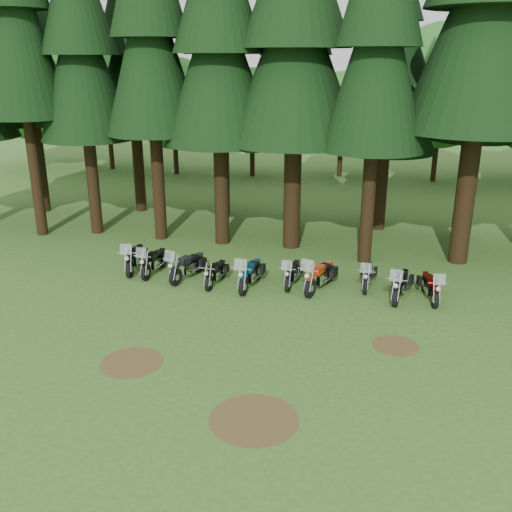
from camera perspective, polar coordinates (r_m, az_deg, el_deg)
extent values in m
plane|color=#325B20|center=(17.92, -0.83, -8.38)|extent=(120.00, 120.00, 0.00)
cylinder|color=black|center=(29.46, -21.29, 8.36)|extent=(0.52, 0.52, 6.77)
cone|color=black|center=(29.08, -22.94, 20.97)|extent=(3.92, 3.92, 8.47)
cylinder|color=black|center=(29.06, -16.03, 7.53)|extent=(0.58, 0.58, 5.53)
cone|color=black|center=(28.52, -17.06, 17.98)|extent=(4.32, 4.32, 6.91)
cylinder|color=black|center=(27.33, -9.77, 7.78)|extent=(0.58, 0.58, 5.99)
cone|color=black|center=(26.81, -10.50, 19.88)|extent=(4.32, 4.32, 7.49)
cylinder|color=black|center=(26.35, -3.49, 7.13)|extent=(0.66, 0.66, 5.57)
cone|color=black|center=(25.76, -3.74, 18.80)|extent=(4.95, 4.95, 6.96)
cylinder|color=black|center=(25.77, 3.66, 6.99)|extent=(0.77, 0.77, 5.70)
cone|color=black|center=(25.18, 3.93, 19.22)|extent=(5.81, 5.81, 7.12)
cylinder|color=black|center=(24.17, 11.17, 5.86)|extent=(0.55, 0.55, 5.71)
cone|color=black|center=(23.55, 12.08, 18.91)|extent=(4.15, 4.15, 7.14)
cylinder|color=black|center=(25.13, 20.30, 6.59)|extent=(0.80, 0.80, 6.62)
cone|color=black|center=(24.66, 22.11, 21.08)|extent=(5.98, 5.98, 8.27)
cylinder|color=black|center=(34.36, -20.90, 9.03)|extent=(0.67, 0.67, 5.87)
cone|color=black|center=(33.93, -22.08, 18.38)|extent=(5.00, 5.00, 7.33)
cylinder|color=black|center=(32.88, -11.69, 9.18)|extent=(0.60, 0.60, 5.53)
cone|color=black|center=(32.40, -12.35, 18.42)|extent=(4.52, 4.52, 6.91)
cylinder|color=black|center=(31.39, -3.29, 9.10)|extent=(0.65, 0.65, 5.55)
cone|color=black|center=(30.90, -3.49, 18.86)|extent=(4.85, 4.85, 6.94)
cylinder|color=black|center=(29.24, 3.72, 8.29)|extent=(0.58, 0.58, 5.52)
cone|color=black|center=(28.70, 3.96, 18.71)|extent=(4.35, 4.35, 6.90)
cylinder|color=black|center=(29.39, 12.39, 7.13)|extent=(0.66, 0.66, 4.70)
cone|color=black|center=(28.82, 13.05, 15.90)|extent=(4.94, 4.94, 5.87)
cone|color=black|center=(28.81, 13.49, 21.39)|extent=(3.95, 3.95, 4.96)
cylinder|color=black|center=(29.31, 20.42, 7.20)|extent=(0.53, 0.53, 5.56)
cone|color=black|center=(28.78, 21.70, 17.61)|extent=(3.94, 3.94, 6.95)
cylinder|color=black|center=(48.90, -21.17, 10.22)|extent=(0.36, 0.36, 3.33)
sphere|color=#21641D|center=(48.49, -21.82, 15.38)|extent=(7.78, 7.78, 7.78)
sphere|color=#21641D|center=(47.08, -20.87, 14.46)|extent=(5.55, 5.55, 5.55)
cylinder|color=black|center=(46.42, -14.30, 10.46)|extent=(0.36, 0.36, 3.29)
sphere|color=#21641D|center=(45.99, -14.77, 15.86)|extent=(7.69, 7.69, 7.69)
sphere|color=#21641D|center=(44.69, -13.60, 14.88)|extent=(5.49, 5.49, 5.49)
cylinder|color=black|center=(43.42, -8.03, 9.95)|extent=(0.36, 0.36, 2.80)
sphere|color=#21641D|center=(42.98, -8.27, 14.86)|extent=(6.53, 6.53, 6.53)
sphere|color=#21641D|center=(41.98, -7.08, 13.92)|extent=(4.67, 4.67, 4.67)
cylinder|color=black|center=(42.26, -0.37, 9.71)|extent=(0.36, 0.36, 2.55)
sphere|color=#21641D|center=(41.83, -0.38, 14.31)|extent=(5.95, 5.95, 5.95)
sphere|color=#21641D|center=(41.03, 0.86, 13.37)|extent=(4.25, 4.25, 4.25)
cylinder|color=black|center=(42.66, 8.39, 9.54)|extent=(0.36, 0.36, 2.47)
sphere|color=#21641D|center=(42.24, 8.62, 13.95)|extent=(5.76, 5.76, 5.76)
sphere|color=#21641D|center=(41.60, 9.92, 13.00)|extent=(4.12, 4.12, 4.12)
cylinder|color=black|center=(42.25, 17.48, 9.50)|extent=(0.36, 0.36, 3.52)
sphere|color=#21641D|center=(41.78, 18.15, 15.84)|extent=(8.21, 8.21, 8.21)
sphere|color=#21641D|center=(41.08, 20.17, 14.43)|extent=(5.87, 5.87, 5.87)
cylinder|color=#4C3D1E|center=(17.09, -12.31, -10.34)|extent=(1.80, 1.80, 0.01)
cylinder|color=#4C3D1E|center=(18.10, 13.76, -8.69)|extent=(1.40, 1.40, 0.01)
cylinder|color=#4C3D1E|center=(14.40, -0.19, -16.01)|extent=(2.20, 2.20, 0.01)
cylinder|color=black|center=(23.19, -12.52, -1.29)|extent=(0.24, 0.72, 0.70)
cylinder|color=black|center=(24.68, -11.52, 0.05)|extent=(0.24, 0.72, 0.70)
cube|color=silver|center=(23.95, -11.99, -0.34)|extent=(0.40, 0.78, 0.36)
cube|color=black|center=(23.60, -12.20, 0.33)|extent=(0.40, 0.62, 0.26)
cube|color=black|center=(24.06, -11.90, 0.62)|extent=(0.40, 0.62, 0.13)
cube|color=silver|center=(22.59, -12.90, 0.67)|extent=(0.46, 0.19, 0.42)
cylinder|color=black|center=(22.77, -10.95, -1.60)|extent=(0.18, 0.68, 0.67)
cylinder|color=black|center=(24.11, -9.37, -0.31)|extent=(0.18, 0.68, 0.67)
cube|color=silver|center=(23.45, -10.10, -0.69)|extent=(0.33, 0.73, 0.35)
cube|color=black|center=(23.13, -10.39, -0.02)|extent=(0.34, 0.58, 0.24)
cube|color=black|center=(23.54, -9.92, 0.25)|extent=(0.34, 0.58, 0.12)
cube|color=silver|center=(22.21, -11.43, 0.31)|extent=(0.44, 0.15, 0.40)
cylinder|color=black|center=(22.05, -8.04, -2.10)|extent=(0.35, 0.71, 0.70)
cylinder|color=black|center=(23.31, -5.69, -0.81)|extent=(0.35, 0.71, 0.70)
cube|color=silver|center=(22.68, -6.77, -1.17)|extent=(0.50, 0.80, 0.36)
cube|color=black|center=(22.36, -7.16, -0.45)|extent=(0.47, 0.65, 0.25)
cube|color=black|center=(22.75, -6.45, -0.18)|extent=(0.47, 0.65, 0.13)
cube|color=silver|center=(21.49, -8.65, -0.03)|extent=(0.46, 0.26, 0.42)
cylinder|color=black|center=(21.44, -4.72, -2.73)|extent=(0.19, 0.62, 0.61)
cylinder|color=black|center=(22.69, -3.42, -1.43)|extent=(0.19, 0.62, 0.61)
cube|color=silver|center=(22.07, -4.02, -1.82)|extent=(0.32, 0.67, 0.31)
cube|color=black|center=(21.77, -4.23, -1.20)|extent=(0.33, 0.53, 0.22)
cube|color=black|center=(22.16, -3.84, -0.92)|extent=(0.33, 0.53, 0.11)
cylinder|color=black|center=(20.95, -1.28, -3.06)|extent=(0.23, 0.73, 0.72)
cylinder|color=black|center=(22.44, 0.08, -1.49)|extent=(0.23, 0.73, 0.72)
cube|color=silver|center=(21.70, -0.53, -1.96)|extent=(0.38, 0.79, 0.37)
cube|color=navy|center=(21.34, -0.74, -1.21)|extent=(0.39, 0.63, 0.26)
cube|color=black|center=(21.80, -0.33, -0.88)|extent=(0.39, 0.63, 0.13)
cube|color=silver|center=(20.31, -1.59, -0.87)|extent=(0.47, 0.19, 0.43)
cylinder|color=black|center=(21.32, 3.23, -2.81)|extent=(0.19, 0.63, 0.62)
cylinder|color=black|center=(22.65, 4.07, -1.47)|extent=(0.19, 0.63, 0.62)
cube|color=silver|center=(22.00, 3.69, -1.87)|extent=(0.32, 0.68, 0.32)
cube|color=black|center=(21.68, 3.59, -1.23)|extent=(0.33, 0.54, 0.23)
cube|color=black|center=(22.09, 3.83, -0.94)|extent=(0.33, 0.54, 0.11)
cube|color=silver|center=(20.76, 3.09, -0.94)|extent=(0.41, 0.15, 0.37)
cylinder|color=black|center=(20.87, 5.43, -3.22)|extent=(0.38, 0.74, 0.73)
cylinder|color=black|center=(22.33, 7.29, -1.75)|extent=(0.38, 0.74, 0.73)
cube|color=silver|center=(21.61, 6.46, -2.16)|extent=(0.54, 0.83, 0.38)
cube|color=red|center=(21.25, 6.23, -1.38)|extent=(0.51, 0.68, 0.27)
cube|color=black|center=(21.70, 6.77, -1.08)|extent=(0.51, 0.68, 0.13)
cube|color=silver|center=(20.23, 5.12, -0.95)|extent=(0.48, 0.28, 0.44)
cylinder|color=black|center=(21.46, 10.89, -3.01)|extent=(0.18, 0.62, 0.61)
cylinder|color=black|center=(22.80, 11.25, -1.68)|extent=(0.18, 0.62, 0.61)
cube|color=silver|center=(22.14, 11.10, -2.08)|extent=(0.31, 0.67, 0.32)
cube|color=black|center=(21.82, 11.10, -1.46)|extent=(0.32, 0.53, 0.22)
cube|color=black|center=(22.24, 11.20, -1.17)|extent=(0.32, 0.53, 0.11)
cube|color=silver|center=(20.90, 10.96, -1.19)|extent=(0.40, 0.15, 0.37)
cylinder|color=black|center=(20.64, 13.81, -4.03)|extent=(0.29, 0.71, 0.69)
cylinder|color=black|center=(22.14, 14.59, -2.48)|extent=(0.29, 0.71, 0.69)
cube|color=silver|center=(21.40, 14.26, -2.95)|extent=(0.45, 0.78, 0.36)
cube|color=black|center=(21.04, 14.23, -2.23)|extent=(0.43, 0.63, 0.25)
cube|color=black|center=(21.50, 14.45, -1.89)|extent=(0.43, 0.63, 0.13)
cube|color=silver|center=(20.01, 13.86, -1.91)|extent=(0.46, 0.23, 0.42)
cylinder|color=black|center=(20.90, 17.44, -4.16)|extent=(0.23, 0.66, 0.64)
cylinder|color=black|center=(22.25, 16.54, -2.62)|extent=(0.23, 0.66, 0.64)
cube|color=silver|center=(21.58, 16.97, -3.10)|extent=(0.37, 0.71, 0.33)
cube|color=#5F0301|center=(21.26, 17.20, -2.46)|extent=(0.37, 0.57, 0.23)
cube|color=black|center=(21.67, 16.92, -2.11)|extent=(0.37, 0.57, 0.12)
cube|color=silver|center=(20.32, 17.88, -2.24)|extent=(0.42, 0.18, 0.39)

